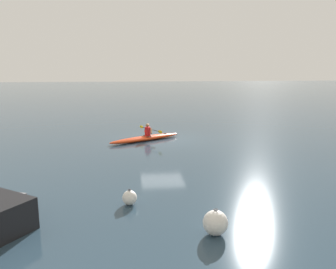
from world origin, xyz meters
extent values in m
plane|color=#283D4C|center=(0.00, 0.00, 0.00)|extent=(160.00, 160.00, 0.00)
ellipsoid|color=red|center=(0.98, 0.13, 0.14)|extent=(4.32, 2.77, 0.28)
torus|color=black|center=(0.91, 0.09, 0.26)|extent=(0.77, 0.77, 0.04)
cylinder|color=black|center=(-0.23, -0.54, 0.27)|extent=(0.18, 0.18, 0.02)
cylinder|color=red|center=(0.85, 0.06, 0.52)|extent=(0.33, 0.33, 0.49)
sphere|color=#936B4C|center=(0.85, 0.06, 0.88)|extent=(0.21, 0.21, 0.21)
cylinder|color=black|center=(0.67, -0.04, 0.62)|extent=(0.98, 1.74, 0.03)
ellipsoid|color=gold|center=(1.15, -0.90, 0.62)|extent=(0.23, 0.37, 0.17)
ellipsoid|color=gold|center=(0.20, 0.82, 0.62)|extent=(0.23, 0.37, 0.17)
cylinder|color=#936B4C|center=(0.91, -0.21, 0.58)|extent=(0.29, 0.23, 0.34)
cylinder|color=#936B4C|center=(0.65, 0.25, 0.58)|extent=(0.13, 0.32, 0.34)
cone|color=black|center=(5.31, 9.41, 0.43)|extent=(1.19, 1.21, 0.81)
sphere|color=silver|center=(2.00, 9.29, 0.23)|extent=(0.45, 0.45, 0.45)
torus|color=#333338|center=(2.00, 9.29, 0.48)|extent=(0.12, 0.12, 0.02)
sphere|color=silver|center=(-0.11, 11.45, 0.32)|extent=(0.64, 0.64, 0.64)
torus|color=#333338|center=(-0.11, 11.45, 0.67)|extent=(0.12, 0.12, 0.02)
camera|label=1|loc=(2.04, 19.12, 4.15)|focal=36.23mm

